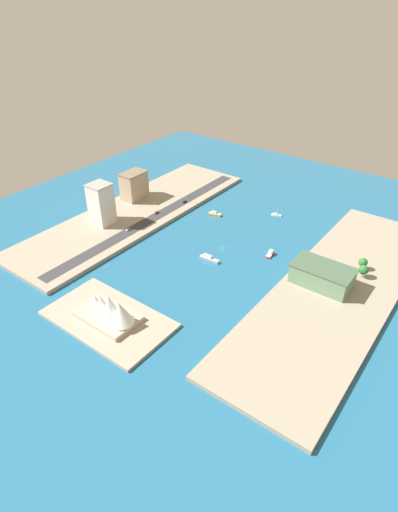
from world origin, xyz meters
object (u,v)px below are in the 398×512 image
Objects in this scene: water_taxi_orange at (215,214)px; van_white at (128,229)px; hotel_broad_white at (101,204)px; suv_black at (184,202)px; pickup_red at (156,213)px; tugboat_red at (270,254)px; opera_landmark at (110,310)px; sailboat_small_white at (276,215)px; terminal_long_green at (322,275)px; yacht_sleek_gray at (209,259)px; traffic_light_waterfront at (190,198)px; apartment_midrise_tan at (134,185)px.

van_white reaches higher than water_taxi_orange.
suv_black is (-30.60, -71.40, -16.59)m from hotel_broad_white.
pickup_red reaches higher than water_taxi_orange.
pickup_red is at bearing 2.36° from tugboat_red.
opera_landmark reaches higher than tugboat_red.
hotel_broad_white is 125.30m from opera_landmark.
tugboat_red is 2.34× the size of suv_black.
tugboat_red is 2.41× the size of van_white.
water_taxi_orange is at bearing -178.63° from suv_black.
sailboat_small_white reaches higher than pickup_red.
van_white is 0.97× the size of suv_black.
terminal_long_green reaches higher than suv_black.
sailboat_small_white is at bearing -129.16° from van_white.
tugboat_red is 117.05m from van_white.
sailboat_small_white is 2.13× the size of suv_black.
water_taxi_orange is (71.01, -28.29, -0.09)m from tugboat_red.
pickup_red is (83.92, 64.90, 3.07)m from sailboat_small_white.
pickup_red reaches higher than suv_black.
sailboat_small_white is 0.24× the size of terminal_long_green.
van_white is at bearing 50.84° from sailboat_small_white.
pickup_red is 1.17× the size of van_white.
yacht_sleek_gray is (32.95, 33.26, 0.11)m from tugboat_red.
sailboat_small_white is at bearing -94.10° from opera_landmark.
hotel_broad_white reaches higher than suv_black.
sailboat_small_white is 185.56m from opera_landmark.
water_taxi_orange is 0.37× the size of hotel_broad_white.
traffic_light_waterfront is (-3.86, -3.38, 3.42)m from suv_black.
terminal_long_green reaches higher than sailboat_small_white.
sailboat_small_white is (-43.89, -32.03, -0.43)m from water_taxi_orange.
sailboat_small_white is at bearing -156.35° from apartment_midrise_tan.
tugboat_red is 0.42× the size of apartment_midrise_tan.
yacht_sleek_gray is 83.23m from pickup_red.
apartment_midrise_tan is 0.63× the size of terminal_long_green.
traffic_light_waterfront is at bearing -17.22° from terminal_long_green.
suv_black is at bearing -154.94° from apartment_midrise_tan.
suv_black is at bearing -40.10° from yacht_sleek_gray.
sailboat_small_white is at bearing -157.15° from suv_black.
terminal_long_green is at bearing 162.22° from tugboat_red.
traffic_light_waterfront reaches higher than sailboat_small_white.
apartment_midrise_tan is 0.64× the size of opera_landmark.
apartment_midrise_tan is at bearing -2.76° from tugboat_red.
terminal_long_green is 7.70× the size of pickup_red.
opera_landmark is (87.05, 109.58, -0.45)m from terminal_long_green.
suv_black reaches higher than tugboat_red.
van_white reaches higher than suv_black.
terminal_long_green reaches higher than tugboat_red.
opera_landmark is at bearing 101.33° from water_taxi_orange.
van_white is (109.62, 40.96, 2.52)m from tugboat_red.
tugboat_red is at bearing -134.73° from yacht_sleek_gray.
water_taxi_orange is 0.32× the size of terminal_long_green.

